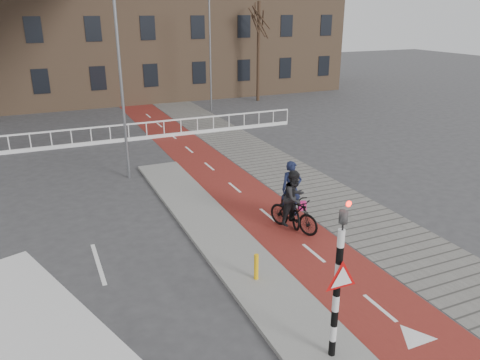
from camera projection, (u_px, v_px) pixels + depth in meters
name	position (u px, v px, depth m)	size (l,w,h in m)	color
ground	(306.00, 301.00, 11.73)	(120.00, 120.00, 0.00)	#38383A
bike_lane	(217.00, 173.00, 20.89)	(2.50, 60.00, 0.01)	maroon
sidewalk	(273.00, 165.00, 21.95)	(3.00, 60.00, 0.01)	slate
curb_island	(221.00, 237.00, 14.88)	(1.80, 16.00, 0.12)	gray
traffic_signal	(339.00, 277.00, 9.08)	(0.80, 0.80, 3.68)	black
bollard	(256.00, 267.00, 12.35)	(0.12, 0.12, 0.73)	#F7B50D
cyclist_near	(291.00, 202.00, 15.88)	(1.18, 2.20, 2.15)	black
cyclist_far	(294.00, 206.00, 15.19)	(1.25, 2.01, 2.07)	black
railing	(52.00, 144.00, 24.32)	(28.00, 0.10, 0.99)	silver
tree_right	(258.00, 52.00, 36.18)	(0.25, 0.25, 7.48)	black
streetlight_near	(122.00, 89.00, 18.98)	(0.12, 0.12, 7.68)	slate
streetlight_right	(210.00, 54.00, 32.51)	(0.12, 0.12, 7.88)	slate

